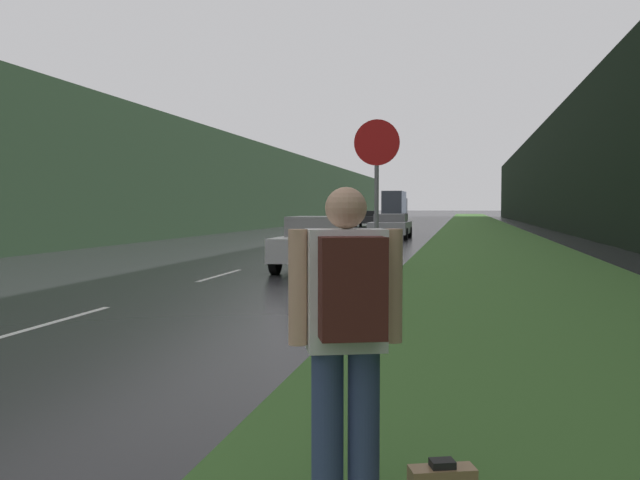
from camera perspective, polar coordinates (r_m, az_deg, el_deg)
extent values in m
cube|color=#386028|center=(41.03, 13.80, 0.36)|extent=(6.00, 240.00, 0.02)
cube|color=silver|center=(10.90, -21.39, -6.42)|extent=(0.12, 3.00, 0.01)
cube|color=silver|center=(17.13, -8.39, -2.95)|extent=(0.12, 3.00, 0.01)
cube|color=silver|center=(23.79, -2.51, -1.31)|extent=(0.12, 3.00, 0.01)
cube|color=silver|center=(30.60, 0.78, -0.38)|extent=(0.12, 3.00, 0.01)
cube|color=silver|center=(37.49, 2.86, 0.20)|extent=(0.12, 3.00, 0.01)
cube|color=black|center=(53.50, -5.64, 4.51)|extent=(2.00, 140.00, 6.60)
cube|color=black|center=(51.56, 20.22, 5.53)|extent=(2.00, 140.00, 8.60)
cylinder|color=slate|center=(10.94, 4.77, 0.04)|extent=(0.07, 0.07, 2.38)
cylinder|color=#B71414|center=(10.97, 4.80, 8.19)|extent=(0.74, 0.02, 0.74)
cylinder|color=navy|center=(3.89, 0.63, -15.98)|extent=(0.18, 0.18, 0.93)
cylinder|color=navy|center=(3.92, 3.70, -15.82)|extent=(0.18, 0.18, 0.93)
cube|color=white|center=(3.73, 2.19, -4.21)|extent=(0.48, 0.37, 0.67)
sphere|color=tan|center=(3.70, 2.21, 2.71)|extent=(0.23, 0.23, 0.23)
cylinder|color=tan|center=(3.69, -1.88, -3.99)|extent=(0.10, 0.10, 0.63)
cylinder|color=tan|center=(3.78, 6.18, -3.84)|extent=(0.10, 0.10, 0.63)
cube|color=#471E19|center=(3.52, 2.76, -4.08)|extent=(0.38, 0.28, 0.53)
cube|color=black|center=(3.83, 10.26, -18.04)|extent=(0.15, 0.13, 0.04)
cube|color=#BCBCBC|center=(18.24, -0.12, -0.61)|extent=(1.82, 4.00, 0.61)
cube|color=slate|center=(18.42, 0.01, 1.18)|extent=(1.55, 1.80, 0.52)
cylinder|color=black|center=(16.88, 1.87, -1.80)|extent=(0.20, 0.71, 0.71)
cylinder|color=black|center=(17.27, -3.79, -1.70)|extent=(0.20, 0.71, 0.71)
cylinder|color=black|center=(19.32, 3.16, -1.22)|extent=(0.20, 0.71, 0.71)
cylinder|color=black|center=(19.66, -1.82, -1.14)|extent=(0.20, 0.71, 0.71)
cube|color=#9E9EA3|center=(36.37, 5.96, 1.04)|extent=(1.95, 4.39, 0.63)
cube|color=#5E5E61|center=(36.58, 6.00, 1.87)|extent=(1.66, 1.97, 0.42)
cylinder|color=black|center=(34.94, 7.23, 0.50)|extent=(0.20, 0.62, 0.62)
cylinder|color=black|center=(35.15, 4.23, 0.53)|extent=(0.20, 0.62, 0.62)
cylinder|color=black|center=(37.65, 7.58, 0.66)|extent=(0.20, 0.62, 0.62)
cylinder|color=black|center=(37.84, 4.78, 0.69)|extent=(0.20, 0.62, 0.62)
cube|color=black|center=(58.60, 4.09, 1.73)|extent=(1.86, 4.37, 0.58)
cube|color=black|center=(58.38, 4.06, 2.25)|extent=(1.58, 1.97, 0.47)
cylinder|color=black|center=(60.07, 3.43, 1.51)|extent=(0.20, 0.69, 0.69)
cylinder|color=black|center=(59.84, 5.10, 1.50)|extent=(0.20, 0.69, 0.69)
cylinder|color=black|center=(57.40, 3.03, 1.45)|extent=(0.20, 0.69, 0.69)
cylinder|color=black|center=(57.15, 4.78, 1.44)|extent=(0.20, 0.69, 0.69)
cube|color=black|center=(85.05, 6.56, 2.71)|extent=(2.21, 2.51, 2.34)
cube|color=#333842|center=(80.65, 6.27, 2.99)|extent=(2.32, 6.34, 3.12)
cylinder|color=black|center=(84.92, 5.80, 1.96)|extent=(0.28, 0.90, 0.90)
cylinder|color=black|center=(84.72, 7.29, 1.95)|extent=(0.28, 0.90, 0.90)
cylinder|color=black|center=(79.20, 5.35, 1.90)|extent=(0.28, 0.90, 0.90)
cylinder|color=black|center=(78.98, 6.94, 1.89)|extent=(0.28, 0.90, 0.90)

